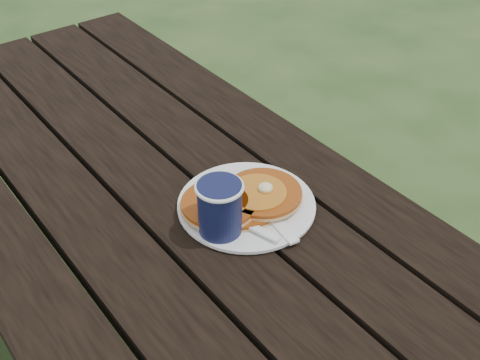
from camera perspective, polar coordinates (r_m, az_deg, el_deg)
picnic_table at (r=1.45m, az=-5.44°, el=-13.80°), size 1.36×1.80×0.75m
plate at (r=1.15m, az=0.62°, el=-2.42°), size 0.33×0.33×0.01m
pancake_stack at (r=1.13m, az=0.27°, el=-1.87°), size 0.23×0.17×0.04m
knife at (r=1.12m, az=2.73°, el=-3.20°), size 0.05×0.18×0.00m
fork at (r=1.08m, az=1.32°, el=-4.52°), size 0.07×0.16×0.01m
coffee_cup at (r=1.06m, az=-1.92°, el=-2.59°), size 0.09×0.09×0.11m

